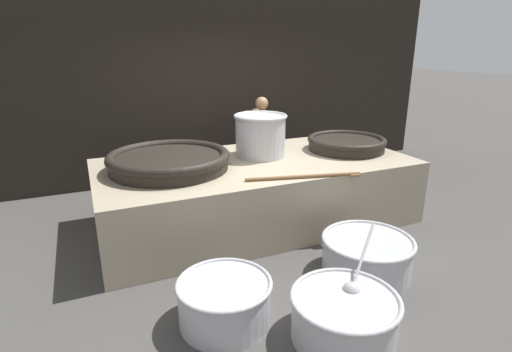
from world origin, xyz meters
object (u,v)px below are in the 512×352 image
(giant_wok_far, at_px, (346,143))
(prep_bowl_vegetables, at_px, (344,315))
(giant_wok_near, at_px, (169,160))
(prep_bowl_extra, at_px, (225,300))
(stock_pot, at_px, (260,135))
(cook, at_px, (261,139))
(prep_bowl_meat, at_px, (367,254))

(giant_wok_far, distance_m, prep_bowl_vegetables, 2.96)
(giant_wok_near, bearing_deg, prep_bowl_extra, -89.72)
(giant_wok_near, height_order, stock_pot, stock_pot)
(stock_pot, xyz_separation_m, cook, (0.47, 1.01, -0.31))
(cook, bearing_deg, giant_wok_far, 124.08)
(giant_wok_near, distance_m, prep_bowl_meat, 2.45)
(prep_bowl_meat, bearing_deg, cook, 87.26)
(giant_wok_near, bearing_deg, cook, 33.52)
(cook, xyz_separation_m, prep_bowl_extra, (-1.70, -3.01, -0.57))
(prep_bowl_vegetables, xyz_separation_m, prep_bowl_extra, (-0.79, 0.55, 0.00))
(giant_wok_near, relative_size, prep_bowl_meat, 1.56)
(stock_pot, bearing_deg, giant_wok_far, -9.28)
(giant_wok_near, height_order, prep_bowl_meat, giant_wok_near)
(prep_bowl_meat, bearing_deg, stock_pot, 100.17)
(giant_wok_near, relative_size, cook, 0.99)
(giant_wok_far, bearing_deg, prep_bowl_meat, -118.40)
(giant_wok_far, relative_size, stock_pot, 1.56)
(giant_wok_far, height_order, prep_bowl_meat, giant_wok_far)
(prep_bowl_extra, bearing_deg, giant_wok_near, 90.28)
(giant_wok_far, height_order, prep_bowl_extra, giant_wok_far)
(giant_wok_near, bearing_deg, prep_bowl_meat, -47.96)
(stock_pot, relative_size, cook, 0.48)
(prep_bowl_vegetables, height_order, prep_bowl_extra, prep_bowl_vegetables)
(prep_bowl_meat, bearing_deg, giant_wok_far, 61.60)
(giant_wok_near, distance_m, cook, 2.05)
(stock_pot, relative_size, prep_bowl_vegetables, 0.70)
(cook, relative_size, prep_bowl_extra, 1.83)
(giant_wok_near, height_order, prep_bowl_vegetables, giant_wok_near)
(giant_wok_near, xyz_separation_m, cook, (1.71, 1.13, -0.14))
(prep_bowl_vegetables, distance_m, prep_bowl_extra, 0.96)
(prep_bowl_meat, xyz_separation_m, prep_bowl_extra, (-1.56, -0.14, -0.00))
(giant_wok_near, xyz_separation_m, prep_bowl_extra, (0.01, -1.88, -0.71))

